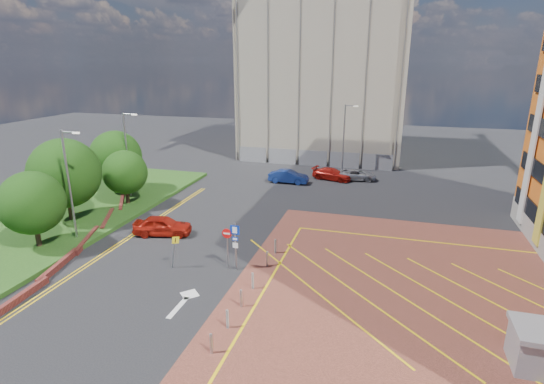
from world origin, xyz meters
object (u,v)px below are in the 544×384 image
at_px(car_red_left, 163,226).
at_px(lamp_back, 344,136).
at_px(tree_b, 65,173).
at_px(car_red_back, 332,174).
at_px(car_silver_back, 356,175).
at_px(tree_d, 116,156).
at_px(tree_a, 32,203).
at_px(lamp_left_near, 69,181).
at_px(lamp_left_far, 127,152).
at_px(sign_cluster, 232,241).
at_px(warning_sign, 174,248).
at_px(tree_c, 125,172).
at_px(car_blue_back, 288,177).

bearing_deg(car_red_left, lamp_back, -39.11).
xyz_separation_m(tree_b, car_red_back, (18.82, 19.16, -3.59)).
bearing_deg(car_silver_back, car_red_left, 138.87).
xyz_separation_m(tree_d, car_red_back, (19.82, 11.16, -3.22)).
bearing_deg(car_red_left, tree_a, 110.44).
distance_m(lamp_left_near, car_silver_back, 29.54).
distance_m(lamp_left_far, car_red_left, 11.10).
xyz_separation_m(sign_cluster, car_red_back, (3.02, 23.18, -1.31)).
bearing_deg(tree_b, car_red_back, 45.52).
relative_size(tree_a, warning_sign, 2.40).
relative_size(tree_a, car_red_back, 1.21).
bearing_deg(lamp_left_near, car_red_back, 54.62).
height_order(tree_a, car_red_back, tree_a).
height_order(tree_d, warning_sign, tree_d).
height_order(tree_a, lamp_back, lamp_back).
distance_m(tree_a, car_red_back, 29.86).
relative_size(warning_sign, car_silver_back, 0.51).
bearing_deg(warning_sign, tree_d, 135.57).
relative_size(lamp_back, sign_cluster, 2.50).
distance_m(tree_b, sign_cluster, 16.46).
bearing_deg(car_red_left, warning_sign, -156.43).
distance_m(tree_c, tree_d, 4.30).
relative_size(lamp_back, car_blue_back, 1.85).
bearing_deg(tree_c, tree_b, -111.80).
distance_m(tree_b, tree_d, 8.07).
bearing_deg(lamp_left_far, tree_d, 154.32).
xyz_separation_m(tree_a, tree_d, (-2.50, 13.00, 0.37)).
xyz_separation_m(tree_d, sign_cluster, (16.80, -12.02, -1.92)).
xyz_separation_m(tree_a, tree_b, (-1.50, 5.00, 0.73)).
relative_size(tree_b, warning_sign, 3.00).
bearing_deg(car_red_back, car_silver_back, -62.46).
height_order(sign_cluster, warning_sign, sign_cluster).
xyz_separation_m(lamp_left_far, warning_sign, (11.11, -11.92, -3.23)).
height_order(tree_b, car_red_back, tree_b).
relative_size(lamp_left_near, warning_sign, 3.56).
bearing_deg(warning_sign, car_red_left, 127.30).
bearing_deg(tree_c, car_blue_back, 42.98).
bearing_deg(sign_cluster, car_red_back, 82.57).
xyz_separation_m(lamp_left_far, car_red_back, (17.74, 12.16, -4.01)).
bearing_deg(car_blue_back, tree_c, 133.29).
bearing_deg(tree_d, car_silver_back, 27.65).
relative_size(car_blue_back, car_red_back, 0.97).
bearing_deg(sign_cluster, lamp_left_far, 143.18).
relative_size(tree_c, warning_sign, 2.18).
distance_m(car_blue_back, car_red_back, 5.11).
bearing_deg(tree_b, warning_sign, -22.01).
bearing_deg(tree_c, car_red_back, 40.10).
distance_m(tree_a, warning_sign, 10.88).
distance_m(tree_d, car_red_left, 12.99).
height_order(lamp_left_near, car_silver_back, lamp_left_near).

